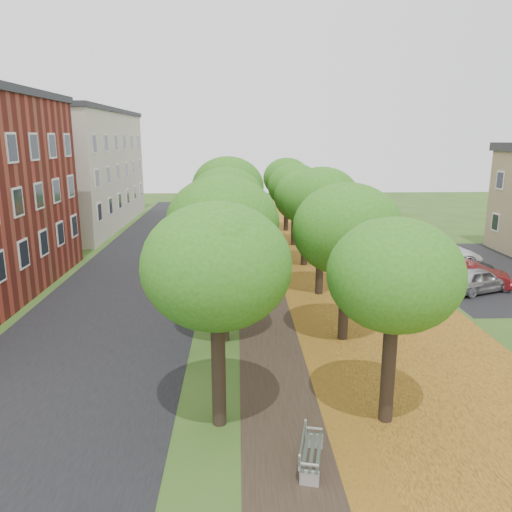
{
  "coord_description": "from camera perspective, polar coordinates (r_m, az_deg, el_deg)",
  "views": [
    {
      "loc": [
        -1.64,
        -12.82,
        8.01
      ],
      "look_at": [
        -0.77,
        10.11,
        2.5
      ],
      "focal_mm": 35.0,
      "sensor_mm": 36.0,
      "label": 1
    }
  ],
  "objects": [
    {
      "name": "building_cream",
      "position": [
        48.41,
        -20.95,
        9.31
      ],
      "size": [
        10.3,
        20.3,
        10.4
      ],
      "color": "beige",
      "rests_on": "ground"
    },
    {
      "name": "car_grey",
      "position": [
        31.21,
        21.79,
        -1.05
      ],
      "size": [
        4.88,
        2.29,
        1.38
      ],
      "primitive_type": "imported",
      "rotation": [
        0.0,
        0.0,
        1.65
      ],
      "color": "#35353A",
      "rests_on": "ground"
    },
    {
      "name": "ground",
      "position": [
        15.2,
        4.58,
        -18.34
      ],
      "size": [
        120.0,
        120.0,
        0.0
      ],
      "primitive_type": "plane",
      "color": "#2D4C19",
      "rests_on": "ground"
    },
    {
      "name": "parking_lot",
      "position": [
        33.52,
        24.77,
        -1.59
      ],
      "size": [
        9.0,
        16.0,
        0.01
      ],
      "primitive_type": "cube",
      "color": "black",
      "rests_on": "ground"
    },
    {
      "name": "car_white",
      "position": [
        33.71,
        19.91,
        0.28
      ],
      "size": [
        5.66,
        2.8,
        1.54
      ],
      "primitive_type": "imported",
      "rotation": [
        0.0,
        0.0,
        1.53
      ],
      "color": "white",
      "rests_on": "ground"
    },
    {
      "name": "leaf_verge",
      "position": [
        29.7,
        10.84,
        -2.38
      ],
      "size": [
        7.5,
        70.0,
        0.01
      ],
      "primitive_type": "cube",
      "color": "#AA7D1F",
      "rests_on": "ground"
    },
    {
      "name": "street_asphalt",
      "position": [
        29.54,
        -13.54,
        -2.61
      ],
      "size": [
        8.0,
        70.0,
        0.01
      ],
      "primitive_type": "cube",
      "color": "black",
      "rests_on": "ground"
    },
    {
      "name": "tree_row_east",
      "position": [
        28.34,
        6.49,
        6.55
      ],
      "size": [
        4.06,
        34.06,
        6.38
      ],
      "color": "black",
      "rests_on": "ground"
    },
    {
      "name": "car_red",
      "position": [
        29.63,
        23.18,
        -1.92
      ],
      "size": [
        4.43,
        2.99,
        1.38
      ],
      "primitive_type": "imported",
      "rotation": [
        0.0,
        0.0,
        1.17
      ],
      "color": "maroon",
      "rests_on": "ground"
    },
    {
      "name": "car_silver",
      "position": [
        28.75,
        24.02,
        -2.47
      ],
      "size": [
        4.29,
        2.94,
        1.35
      ],
      "primitive_type": "imported",
      "rotation": [
        0.0,
        0.0,
        1.94
      ],
      "color": "#B6B6BB",
      "rests_on": "ground"
    },
    {
      "name": "footpath",
      "position": [
        28.99,
        1.16,
        -2.53
      ],
      "size": [
        3.2,
        70.0,
        0.01
      ],
      "primitive_type": "cube",
      "color": "black",
      "rests_on": "ground"
    },
    {
      "name": "bench",
      "position": [
        13.35,
        6.17,
        -21.31
      ],
      "size": [
        0.83,
        1.71,
        0.78
      ],
      "rotation": [
        0.0,
        0.0,
        1.35
      ],
      "color": "#2C372F",
      "rests_on": "ground"
    },
    {
      "name": "tree_row_west",
      "position": [
        28.03,
        -3.32,
        6.54
      ],
      "size": [
        4.06,
        34.06,
        6.38
      ],
      "color": "black",
      "rests_on": "ground"
    }
  ]
}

